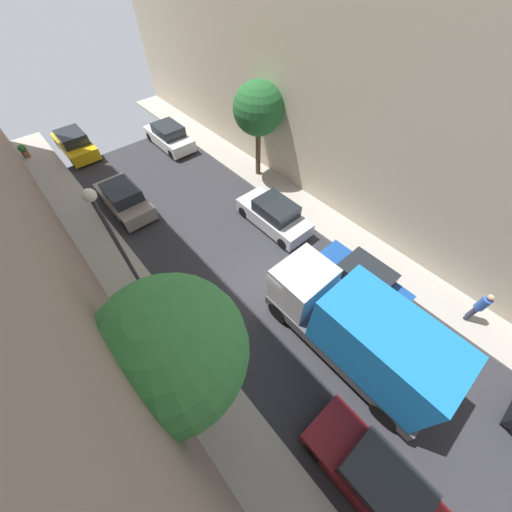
{
  "coord_description": "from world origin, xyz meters",
  "views": [
    {
      "loc": [
        -5.33,
        -4.71,
        11.01
      ],
      "look_at": [
        0.25,
        1.64,
        0.5
      ],
      "focal_mm": 19.81,
      "sensor_mm": 36.0,
      "label": 1
    }
  ],
  "objects": [
    {
      "name": "ground",
      "position": [
        0.0,
        0.0,
        0.0
      ],
      "size": [
        32.0,
        32.0,
        0.0
      ],
      "primitive_type": "plane",
      "color": "#2D2D33"
    },
    {
      "name": "sidewalk_left",
      "position": [
        -5.0,
        0.0,
        0.07
      ],
      "size": [
        2.0,
        44.0,
        0.15
      ],
      "primitive_type": "cube",
      "color": "#A8A399",
      "rests_on": "ground"
    },
    {
      "name": "sidewalk_right",
      "position": [
        5.0,
        0.0,
        0.07
      ],
      "size": [
        2.0,
        44.0,
        0.15
      ],
      "primitive_type": "cube",
      "color": "#A8A399",
      "rests_on": "ground"
    },
    {
      "name": "building_right",
      "position": [
        9.0,
        0.0,
        8.13
      ],
      "size": [
        6.0,
        44.0,
        16.26
      ],
      "primitive_type": "cube",
      "color": "beige",
      "rests_on": "ground"
    },
    {
      "name": "parked_car_left_1",
      "position": [
        -2.7,
        -6.9,
        0.72
      ],
      "size": [
        1.78,
        4.2,
        1.57
      ],
      "color": "maroon",
      "rests_on": "ground"
    },
    {
      "name": "parked_car_left_2",
      "position": [
        -2.7,
        9.46,
        0.72
      ],
      "size": [
        1.78,
        4.2,
        1.57
      ],
      "color": "gray",
      "rests_on": "ground"
    },
    {
      "name": "parked_car_left_3",
      "position": [
        -2.7,
        17.21,
        0.72
      ],
      "size": [
        1.78,
        4.2,
        1.57
      ],
      "color": "gold",
      "rests_on": "ground"
    },
    {
      "name": "parked_car_right_2",
      "position": [
        2.7,
        -2.53,
        0.72
      ],
      "size": [
        1.78,
        4.2,
        1.57
      ],
      "color": "#194799",
      "rests_on": "ground"
    },
    {
      "name": "parked_car_right_3",
      "position": [
        2.7,
        2.98,
        0.72
      ],
      "size": [
        1.78,
        4.2,
        1.57
      ],
      "color": "silver",
      "rests_on": "ground"
    },
    {
      "name": "parked_car_right_4",
      "position": [
        2.7,
        13.78,
        0.72
      ],
      "size": [
        1.78,
        4.2,
        1.57
      ],
      "color": "white",
      "rests_on": "ground"
    },
    {
      "name": "delivery_truck",
      "position": [
        0.0,
        -3.97,
        1.79
      ],
      "size": [
        2.26,
        6.6,
        3.38
      ],
      "color": "#4C4C51",
      "rests_on": "ground"
    },
    {
      "name": "pedestrian",
      "position": [
        4.91,
        -6.47,
        1.07
      ],
      "size": [
        0.4,
        0.36,
        1.72
      ],
      "color": "#2D334C",
      "rests_on": "sidewalk_right"
    },
    {
      "name": "street_tree_0",
      "position": [
        -5.25,
        -1.87,
        5.01
      ],
      "size": [
        3.38,
        3.38,
        6.59
      ],
      "color": "brown",
      "rests_on": "sidewalk_left"
    },
    {
      "name": "street_tree_1",
      "position": [
        5.09,
        6.96,
        4.15
      ],
      "size": [
        2.78,
        2.78,
        5.42
      ],
      "color": "brown",
      "rests_on": "sidewalk_right"
    },
    {
      "name": "potted_plant_0",
      "position": [
        -5.59,
        18.91,
        0.61
      ],
      "size": [
        0.49,
        0.49,
        0.85
      ],
      "color": "brown",
      "rests_on": "sidewalk_left"
    },
    {
      "name": "potted_plant_1",
      "position": [
        -5.58,
        2.41,
        0.62
      ],
      "size": [
        0.61,
        0.61,
        0.89
      ],
      "color": "brown",
      "rests_on": "sidewalk_left"
    },
    {
      "name": "lamp_post",
      "position": [
        -4.6,
        4.21,
        3.64
      ],
      "size": [
        0.44,
        0.44,
        5.26
      ],
      "color": "#333338",
      "rests_on": "sidewalk_left"
    }
  ]
}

